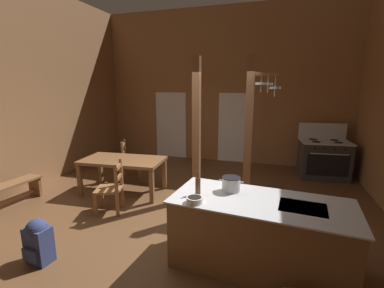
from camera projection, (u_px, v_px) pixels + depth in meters
name	position (u px, v px, depth m)	size (l,w,h in m)	color
ground_plane	(172.00, 225.00, 4.53)	(7.94, 8.89, 0.10)	brown
wall_back	(222.00, 87.00, 7.89)	(7.94, 0.14, 4.44)	#93663F
glazed_door_back_left	(171.00, 125.00, 8.54)	(1.00, 0.01, 2.05)	white
glazed_panel_back_right	(232.00, 128.00, 7.97)	(0.84, 0.01, 2.05)	white
kitchen_island	(259.00, 234.00, 3.34)	(2.23, 1.14, 0.89)	brown
stove_range	(323.00, 159.00, 6.66)	(1.22, 0.92, 1.32)	#313131
support_post_with_pot_rack	(250.00, 127.00, 4.94)	(0.60, 0.25, 2.79)	brown
support_post_center	(196.00, 131.00, 5.22)	(0.14, 0.14, 2.79)	brown
dining_table	(123.00, 163.00, 5.68)	(1.77, 1.03, 0.74)	brown
ladderback_chair_near_window	(112.00, 188.00, 4.82)	(0.56, 0.56, 0.95)	olive
ladderback_chair_by_post	(130.00, 160.00, 6.65)	(0.57, 0.57, 0.95)	olive
bench_along_left_wall	(6.00, 192.00, 5.03)	(0.46, 1.33, 0.44)	brown
backpack	(38.00, 240.00, 3.45)	(0.34, 0.33, 0.60)	navy
stockpot_on_counter	(231.00, 184.00, 3.53)	(0.32, 0.25, 0.19)	silver
mixing_bowl_on_counter	(195.00, 200.00, 3.18)	(0.20, 0.20, 0.07)	silver
bottle_tall_on_counter	(198.00, 185.00, 3.41)	(0.07, 0.07, 0.30)	#56331E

